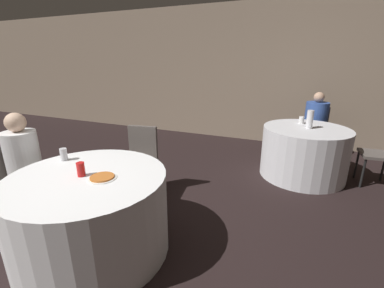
% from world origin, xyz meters
% --- Properties ---
extents(ground_plane, '(16.00, 16.00, 0.00)m').
position_xyz_m(ground_plane, '(0.00, 0.00, 0.00)').
color(ground_plane, black).
extents(wall_back, '(16.00, 0.06, 2.80)m').
position_xyz_m(wall_back, '(0.00, 4.19, 1.40)').
color(wall_back, gray).
rests_on(wall_back, ground_plane).
extents(table_near, '(1.36, 1.36, 0.75)m').
position_xyz_m(table_near, '(0.10, 0.10, 0.38)').
color(table_near, white).
rests_on(table_near, ground_plane).
extents(table_far, '(1.22, 1.22, 0.75)m').
position_xyz_m(table_far, '(1.85, 2.59, 0.38)').
color(table_far, silver).
rests_on(table_far, ground_plane).
extents(chair_near_west, '(0.45, 0.45, 0.90)m').
position_xyz_m(chair_near_west, '(-0.98, 0.24, 0.54)').
color(chair_near_west, '#59514C').
rests_on(chair_near_west, ground_plane).
extents(chair_near_north, '(0.46, 0.46, 0.90)m').
position_xyz_m(chair_near_north, '(-0.08, 1.17, 0.54)').
color(chair_near_north, '#59514C').
rests_on(chair_near_north, ground_plane).
extents(chair_far_north, '(0.46, 0.46, 0.90)m').
position_xyz_m(chair_far_north, '(2.02, 3.60, 0.54)').
color(chair_far_north, '#59514C').
rests_on(chair_far_north, ground_plane).
extents(person_white_shirt, '(0.50, 0.35, 1.20)m').
position_xyz_m(person_white_shirt, '(-0.82, 0.22, 0.60)').
color(person_white_shirt, '#4C4238').
rests_on(person_white_shirt, ground_plane).
extents(person_blue_shirt, '(0.41, 0.52, 1.17)m').
position_xyz_m(person_blue_shirt, '(2.00, 3.45, 0.61)').
color(person_blue_shirt, '#282828').
rests_on(person_blue_shirt, ground_plane).
extents(pizza_plate_near, '(0.24, 0.24, 0.02)m').
position_xyz_m(pizza_plate_near, '(0.26, 0.11, 0.76)').
color(pizza_plate_near, white).
rests_on(pizza_plate_near, table_near).
extents(soda_can_silver, '(0.07, 0.07, 0.12)m').
position_xyz_m(soda_can_silver, '(-0.37, 0.29, 0.81)').
color(soda_can_silver, silver).
rests_on(soda_can_silver, table_near).
extents(soda_can_red, '(0.07, 0.07, 0.12)m').
position_xyz_m(soda_can_red, '(0.07, 0.08, 0.81)').
color(soda_can_red, red).
rests_on(soda_can_red, table_near).
extents(bottle_far, '(0.09, 0.09, 0.26)m').
position_xyz_m(bottle_far, '(1.87, 2.58, 0.88)').
color(bottle_far, white).
rests_on(bottle_far, table_far).
extents(cup_far, '(0.08, 0.08, 0.11)m').
position_xyz_m(cup_far, '(1.77, 2.86, 0.80)').
color(cup_far, white).
rests_on(cup_far, table_far).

